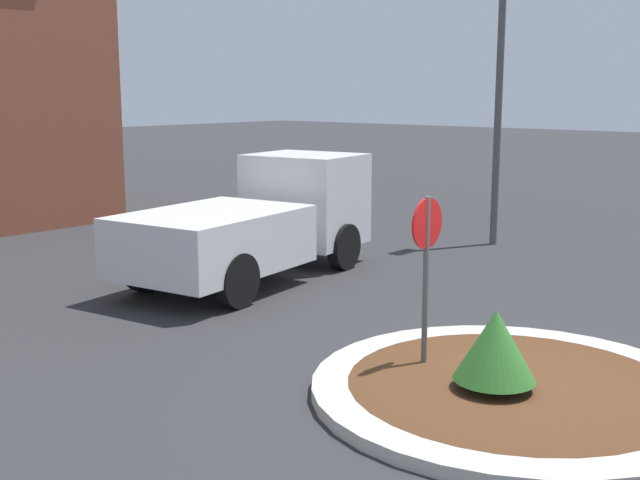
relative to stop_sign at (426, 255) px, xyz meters
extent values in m
plane|color=#2D2D30|center=(0.05, -1.18, -1.49)|extent=(120.00, 120.00, 0.00)
cylinder|color=#BCB7AD|center=(0.05, -1.18, -1.41)|extent=(4.59, 4.59, 0.15)
cylinder|color=#4C2D19|center=(0.05, -1.18, -1.41)|extent=(3.76, 3.76, 0.15)
cylinder|color=#4C4C51|center=(0.00, 0.00, -0.39)|extent=(0.07, 0.07, 2.19)
cylinder|color=#B71414|center=(0.00, 0.00, 0.38)|extent=(0.61, 0.03, 0.61)
cylinder|color=brown|center=(-0.25, -1.08, -1.28)|extent=(0.08, 0.08, 0.11)
cone|color=#2D6B28|center=(-0.25, -1.08, -0.83)|extent=(0.91, 0.91, 0.80)
cube|color=silver|center=(3.92, 5.40, -0.20)|extent=(1.99, 2.28, 1.77)
cube|color=silver|center=(1.06, 4.99, -0.59)|extent=(3.49, 2.61, 1.00)
cube|color=black|center=(4.51, 5.49, 0.11)|extent=(0.30, 1.83, 0.62)
cylinder|color=black|center=(3.62, 6.37, -1.04)|extent=(0.92, 0.36, 0.89)
cylinder|color=black|center=(3.90, 4.39, -1.04)|extent=(0.92, 0.36, 0.89)
cylinder|color=black|center=(0.33, 5.89, -1.04)|extent=(0.92, 0.36, 0.89)
cylinder|color=black|center=(0.62, 3.92, -1.04)|extent=(0.92, 0.36, 0.89)
cylinder|color=#4C4C51|center=(8.11, 3.46, 1.47)|extent=(0.16, 0.16, 5.93)
camera|label=1|loc=(-7.92, -5.10, 1.92)|focal=45.00mm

